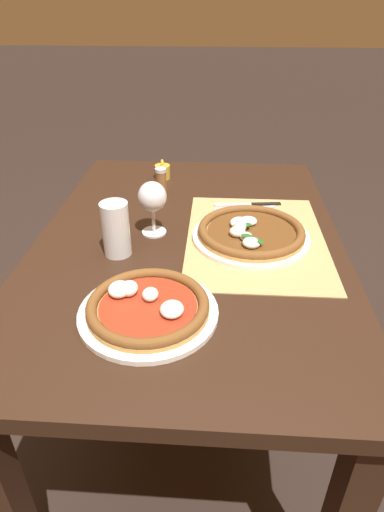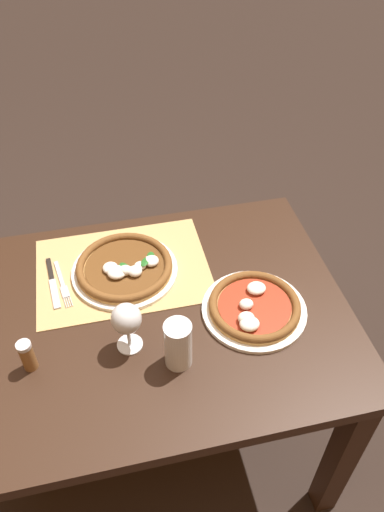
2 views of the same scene
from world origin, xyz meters
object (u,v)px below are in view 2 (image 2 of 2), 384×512
(pint_glass, at_px, (178,345))
(knife, at_px, (53,283))
(pizza_near, at_px, (126,268))
(pepper_shaker, at_px, (27,355))
(pizza_far, at_px, (254,307))
(wine_glass, at_px, (126,320))
(fork, at_px, (62,284))

(pint_glass, bearing_deg, knife, -48.29)
(pizza_near, distance_m, pepper_shaker, 0.40)
(pint_glass, bearing_deg, pizza_far, -154.40)
(wine_glass, distance_m, fork, 0.33)
(pint_glass, bearing_deg, pepper_shaker, -10.18)
(pizza_far, bearing_deg, pepper_shaker, 4.52)
(pizza_near, distance_m, knife, 0.22)
(pizza_far, distance_m, wine_glass, 0.37)
(wine_glass, xyz_separation_m, fork, (0.17, -0.26, -0.10))
(pizza_near, relative_size, wine_glass, 2.10)
(wine_glass, xyz_separation_m, knife, (0.20, -0.28, -0.10))
(pizza_near, relative_size, knife, 1.51)
(pizza_far, xyz_separation_m, fork, (0.53, -0.23, -0.01))
(knife, bearing_deg, pizza_far, 157.02)
(pint_glass, distance_m, fork, 0.45)
(pizza_near, height_order, pizza_far, pizza_near)
(knife, relative_size, pepper_shaker, 2.22)
(wine_glass, height_order, pepper_shaker, wine_glass)
(knife, height_order, pepper_shaker, pepper_shaker)
(pizza_far, distance_m, fork, 0.58)
(fork, xyz_separation_m, knife, (0.03, -0.01, 0.00))
(fork, bearing_deg, pepper_shaker, 71.83)
(knife, bearing_deg, pepper_shaker, 77.83)
(fork, bearing_deg, knife, -20.82)
(pizza_near, relative_size, pizza_far, 1.08)
(fork, xyz_separation_m, pepper_shaker, (0.09, 0.28, 0.04))
(pizza_near, bearing_deg, pizza_far, 145.02)
(pizza_near, relative_size, fork, 1.63)
(pizza_near, bearing_deg, wine_glass, 84.64)
(pint_glass, xyz_separation_m, knife, (0.32, -0.35, -0.06))
(pizza_far, relative_size, knife, 1.39)
(fork, relative_size, pepper_shaker, 2.06)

